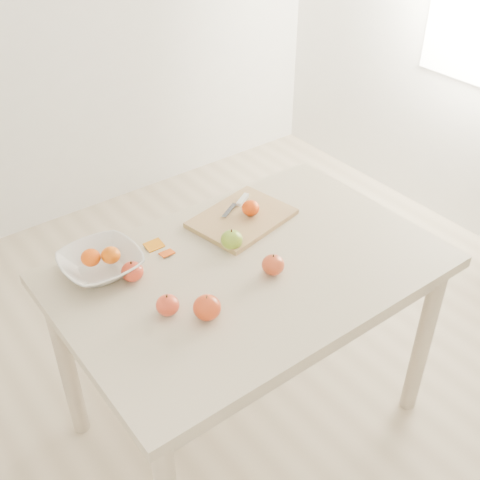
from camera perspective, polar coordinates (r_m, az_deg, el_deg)
ground at (r=2.45m, az=0.74°, el=-16.27°), size 3.50×3.50×0.00m
table at (r=1.97m, az=0.88°, el=-4.65°), size 1.20×0.80×0.75m
cutting_board at (r=2.10m, az=0.19°, el=2.08°), size 0.38×0.31×0.02m
board_tangerine at (r=2.09m, az=1.01°, el=3.05°), size 0.06×0.06×0.05m
fruit_bowl at (r=1.91m, az=-13.05°, el=-2.19°), size 0.25×0.25×0.06m
bowl_tangerine_near at (r=1.90m, az=-13.97°, el=-1.63°), size 0.06×0.06×0.05m
bowl_tangerine_far at (r=1.89m, az=-12.16°, el=-1.40°), size 0.06×0.06×0.05m
orange_peel_a at (r=2.00m, az=-8.14°, el=-0.59°), size 0.06×0.05×0.01m
orange_peel_b at (r=1.96m, az=-6.94°, el=-1.30°), size 0.05×0.04×0.01m
paring_knife at (r=2.17m, az=0.04°, el=3.68°), size 0.16×0.08×0.01m
apple_green at (r=1.96m, az=-0.79°, el=0.03°), size 0.07×0.07×0.07m
apple_red_e at (r=1.86m, az=3.16°, el=-2.36°), size 0.07×0.07×0.06m
apple_red_c at (r=1.71m, az=-3.15°, el=-6.41°), size 0.08×0.08×0.07m
apple_red_d at (r=1.73m, az=-6.88°, el=-6.15°), size 0.07×0.07×0.06m
apple_red_a at (r=1.86m, az=-10.18°, el=-2.96°), size 0.07×0.07×0.06m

